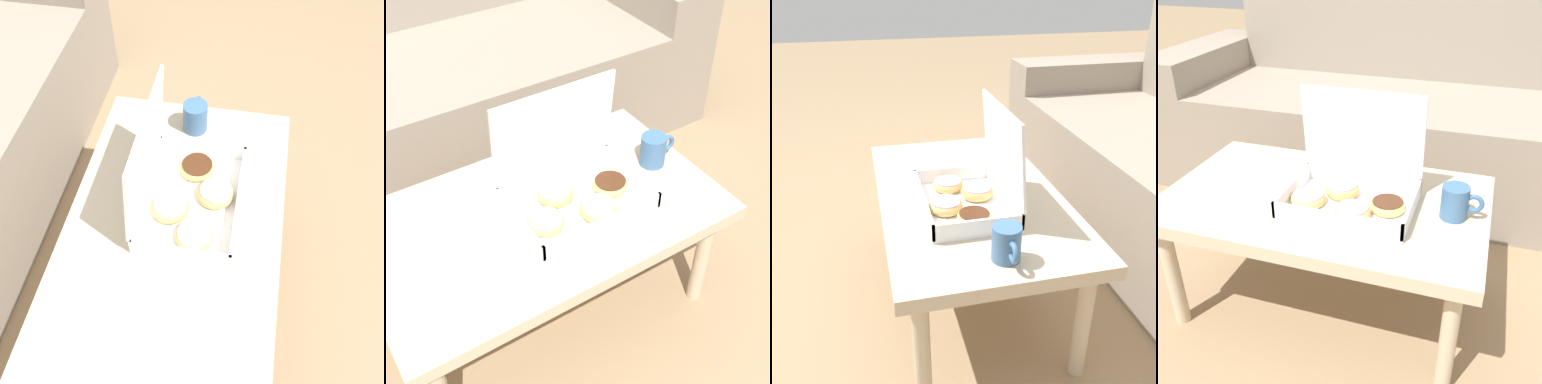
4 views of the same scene
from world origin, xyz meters
The scene contains 4 objects.
ground_plane centered at (0.00, 0.00, 0.00)m, with size 12.00×12.00×0.00m, color #937756.
coffee_table centered at (0.00, -0.15, 0.36)m, with size 0.93×0.56×0.40m.
pastry_box centered at (0.09, -0.17, 0.45)m, with size 0.35×0.25×0.30m.
coffee_mug centered at (0.37, -0.15, 0.45)m, with size 0.11×0.07×0.09m.
Camera 1 is at (-0.59, -0.31, 1.38)m, focal length 42.00 mm.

